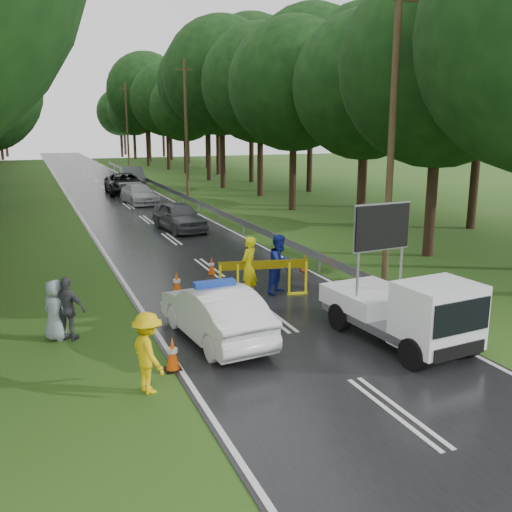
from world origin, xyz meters
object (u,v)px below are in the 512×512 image
police_sedan (215,313)px  queue_car_third (125,184)px  queue_car_first (179,216)px  queue_car_second (139,194)px  work_truck (407,310)px  barrier (264,269)px  queue_car_fourth (133,176)px  civilian (280,264)px  officer (249,267)px

police_sedan → queue_car_third: 32.20m
queue_car_first → queue_car_second: bearing=83.1°
work_truck → barrier: size_ratio=1.57×
police_sedan → queue_car_third: queue_car_third is taller
queue_car_third → queue_car_fourth: queue_car_fourth is taller
civilian → queue_car_second: 22.90m
barrier → queue_car_second: (0.39, 23.10, -0.23)m
civilian → queue_car_first: bearing=55.7°
civilian → queue_car_third: bearing=55.1°
queue_car_fourth → queue_car_first: bearing=-90.3°
queue_car_second → queue_car_fourth: 12.12m
police_sedan → civilian: size_ratio=2.27×
civilian → queue_car_third: (-0.26, 28.90, -0.16)m
civilian → queue_car_third: civilian is taller
civilian → queue_car_second: civilian is taller
officer → queue_car_first: 12.13m
work_truck → civilian: size_ratio=2.27×
officer → queue_car_third: bearing=-131.5°
police_sedan → queue_car_fourth: 38.35m
barrier → queue_car_fourth: 35.16m
barrier → queue_car_first: bearing=101.0°
officer → queue_car_fourth: 35.03m
civilian → officer: bearing=146.4°
officer → work_truck: bearing=72.1°
queue_car_fourth → officer: bearing=-90.2°
barrier → civilian: bearing=30.0°
queue_car_first → queue_car_fourth: 22.90m
barrier → civilian: (0.64, 0.20, 0.07)m
barrier → police_sedan: bearing=-118.1°
officer → civilian: (1.09, 0.04, -0.01)m
work_truck → queue_car_second: work_truck is taller
work_truck → barrier: 5.36m
queue_car_first → police_sedan: bearing=-108.1°
police_sedan → queue_car_second: (2.97, 26.07, -0.04)m
officer → queue_car_second: (0.83, 22.94, -0.31)m
barrier → queue_car_third: 29.10m
police_sedan → queue_car_first: size_ratio=1.02×
work_truck → officer: bearing=107.0°
officer → queue_car_third: officer is taller
queue_car_second → queue_car_fourth: (1.68, 12.00, 0.15)m
police_sedan → queue_car_third: bearing=-101.1°
work_truck → queue_car_second: 28.22m
queue_car_fourth → queue_car_second: bearing=-94.1°
officer → queue_car_fourth: officer is taller
barrier → civilian: 0.68m
civilian → queue_car_second: (-0.25, 22.90, -0.30)m
barrier → queue_car_second: size_ratio=0.61×
police_sedan → barrier: (2.58, 2.97, 0.19)m
civilian → queue_car_third: size_ratio=0.33×
barrier → civilian: civilian is taller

